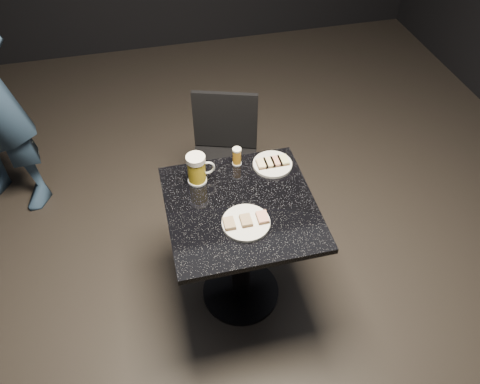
# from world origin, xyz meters

# --- Properties ---
(floor) EXTENTS (6.00, 6.00, 0.00)m
(floor) POSITION_xyz_m (0.00, 0.00, 0.00)
(floor) COLOR black
(floor) RESTS_ON ground
(plate_large) EXTENTS (0.22, 0.22, 0.01)m
(plate_large) POSITION_xyz_m (-0.00, -0.12, 0.76)
(plate_large) COLOR white
(plate_large) RESTS_ON table
(plate_small) EXTENTS (0.20, 0.20, 0.01)m
(plate_small) POSITION_xyz_m (0.22, 0.23, 0.76)
(plate_small) COLOR silver
(plate_small) RESTS_ON table
(table) EXTENTS (0.70, 0.70, 0.75)m
(table) POSITION_xyz_m (0.00, 0.00, 0.51)
(table) COLOR black
(table) RESTS_ON floor
(beer_mug) EXTENTS (0.14, 0.10, 0.16)m
(beer_mug) POSITION_xyz_m (-0.17, 0.21, 0.83)
(beer_mug) COLOR white
(beer_mug) RESTS_ON table
(beer_tumbler) EXTENTS (0.05, 0.05, 0.10)m
(beer_tumbler) POSITION_xyz_m (0.05, 0.29, 0.80)
(beer_tumbler) COLOR silver
(beer_tumbler) RESTS_ON table
(chair) EXTENTS (0.49, 0.49, 0.86)m
(chair) POSITION_xyz_m (0.05, 0.66, 0.50)
(chair) COLOR black
(chair) RESTS_ON floor
(canapes_on_plate_large) EXTENTS (0.20, 0.07, 0.02)m
(canapes_on_plate_large) POSITION_xyz_m (-0.00, -0.12, 0.77)
(canapes_on_plate_large) COLOR #4C3521
(canapes_on_plate_large) RESTS_ON plate_large
(canapes_on_plate_small) EXTENTS (0.16, 0.07, 0.02)m
(canapes_on_plate_small) POSITION_xyz_m (0.22, 0.23, 0.77)
(canapes_on_plate_small) COLOR #4C3521
(canapes_on_plate_small) RESTS_ON plate_small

